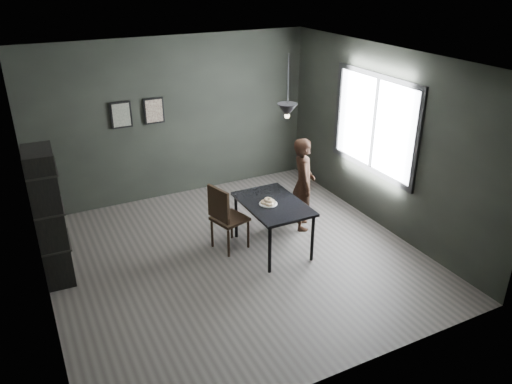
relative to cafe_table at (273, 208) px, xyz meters
name	(u,v)px	position (x,y,z in m)	size (l,w,h in m)	color
ground	(236,258)	(-0.60, 0.00, -0.67)	(5.00, 5.00, 0.00)	#3B3633
back_wall	(174,119)	(-0.60, 2.50, 0.73)	(5.00, 0.10, 2.80)	black
ceiling	(232,60)	(-0.60, 0.00, 2.13)	(5.00, 5.00, 0.02)	silver
window_assembly	(374,124)	(1.87, 0.20, 0.93)	(0.04, 1.96, 1.56)	white
cafe_table	(273,208)	(0.00, 0.00, 0.00)	(0.80, 1.20, 0.75)	black
white_plate	(268,204)	(-0.09, -0.02, 0.08)	(0.23, 0.23, 0.01)	silver
donut_pile	(268,202)	(-0.09, -0.02, 0.12)	(0.21, 0.21, 0.09)	beige
woman	(303,184)	(0.74, 0.38, 0.07)	(0.54, 0.36, 1.49)	black
wood_chair	(225,214)	(-0.64, 0.28, -0.09)	(0.55, 0.55, 1.02)	black
shelf_unit	(49,217)	(-2.92, 0.62, 0.25)	(0.35, 0.61, 1.83)	black
pendant_lamp	(287,110)	(0.25, 0.10, 1.38)	(0.28, 0.28, 0.86)	black
framed_print_left	(121,115)	(-1.50, 2.47, 0.93)	(0.34, 0.04, 0.44)	black
framed_print_right	(154,111)	(-0.95, 2.47, 0.93)	(0.34, 0.04, 0.44)	black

